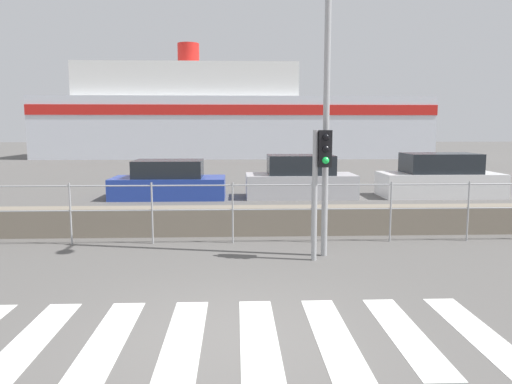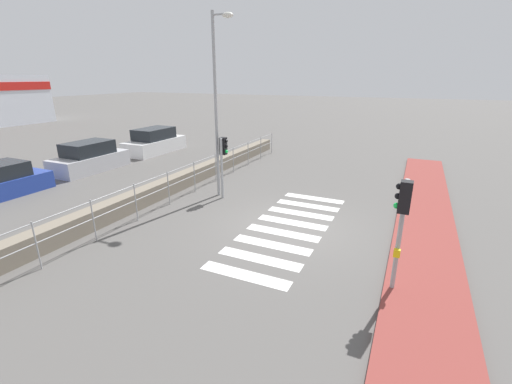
% 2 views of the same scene
% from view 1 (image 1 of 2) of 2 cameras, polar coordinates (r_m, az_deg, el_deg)
% --- Properties ---
extents(ground_plane, '(160.00, 160.00, 0.00)m').
position_cam_1_polar(ground_plane, '(6.28, -2.90, -16.16)').
color(ground_plane, '#565451').
extents(crosswalk, '(6.75, 2.40, 0.01)m').
position_cam_1_polar(crosswalk, '(6.28, -3.97, -16.13)').
color(crosswalk, silver).
rests_on(crosswalk, ground_plane).
extents(seawall, '(23.13, 0.55, 0.66)m').
position_cam_1_polar(seawall, '(11.75, -2.65, -3.29)').
color(seawall, slate).
rests_on(seawall, ground_plane).
extents(harbor_fence, '(20.86, 0.04, 1.34)m').
position_cam_1_polar(harbor_fence, '(10.79, -2.69, -1.37)').
color(harbor_fence, '#9EA0A3').
rests_on(harbor_fence, ground_plane).
extents(traffic_light_far, '(0.34, 0.32, 2.46)m').
position_cam_1_polar(traffic_light_far, '(9.34, 7.46, 3.03)').
color(traffic_light_far, '#9EA0A3').
rests_on(traffic_light_far, ground_plane).
extents(streetlamp, '(0.32, 0.89, 6.97)m').
position_cam_1_polar(streetlamp, '(9.69, 8.35, 17.51)').
color(streetlamp, '#9EA0A3').
rests_on(streetlamp, ground_plane).
extents(ferry_boat, '(31.91, 7.94, 9.44)m').
position_cam_1_polar(ferry_boat, '(43.01, -3.50, 8.38)').
color(ferry_boat, silver).
rests_on(ferry_boat, ground_plane).
extents(parked_car_blue, '(3.99, 1.87, 1.35)m').
position_cam_1_polar(parked_car_blue, '(18.01, -9.93, 1.14)').
color(parked_car_blue, '#233D9E').
rests_on(parked_car_blue, ground_plane).
extents(parked_car_silver, '(3.89, 1.77, 1.52)m').
position_cam_1_polar(parked_car_silver, '(18.00, 5.09, 1.45)').
color(parked_car_silver, '#BCBCC1').
rests_on(parked_car_silver, ground_plane).
extents(parked_car_white, '(4.27, 1.82, 1.57)m').
position_cam_1_polar(parked_car_white, '(19.32, 20.24, 1.50)').
color(parked_car_white, silver).
rests_on(parked_car_white, ground_plane).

